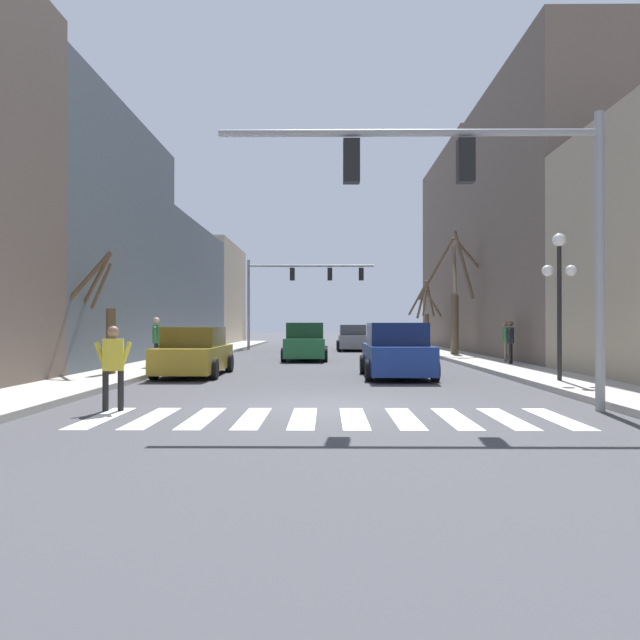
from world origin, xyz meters
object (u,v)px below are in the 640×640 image
traffic_signal_near (483,191)px  car_parked_right_near (194,353)px  car_parked_right_mid (352,339)px  pedestrian_crossing_street (113,361)px  car_parked_right_far (397,352)px  traffic_signal_far (297,282)px  street_tree_left_far (456,299)px  street_lamp_right_corner (559,276)px  car_driving_toward_lane (305,343)px  pedestrian_on_left_sidewalk (506,338)px  street_tree_right_far (426,315)px  street_tree_right_near (102,319)px  pedestrian_waiting_at_curb (156,337)px  pedestrian_near_right_corner (511,338)px  car_parked_left_far (300,336)px

traffic_signal_near → car_parked_right_near: 11.56m
car_parked_right_mid → pedestrian_crossing_street: size_ratio=2.80×
traffic_signal_near → car_parked_right_far: (-0.81, 7.58, -3.44)m
traffic_signal_far → street_tree_left_far: 13.01m
traffic_signal_far → street_tree_left_far: size_ratio=1.33×
traffic_signal_near → street_tree_left_far: (3.61, 19.82, -1.28)m
street_lamp_right_corner → car_parked_right_mid: size_ratio=0.87×
car_driving_toward_lane → pedestrian_on_left_sidewalk: (8.25, -3.56, 0.33)m
street_lamp_right_corner → pedestrian_on_left_sidewalk: street_lamp_right_corner is taller
traffic_signal_far → car_parked_right_mid: (3.64, -1.76, -3.73)m
car_parked_right_near → street_tree_right_far: bearing=-28.5°
car_parked_right_near → street_tree_right_far: street_tree_right_far is taller
traffic_signal_far → car_driving_toward_lane: size_ratio=2.02×
car_parked_right_far → traffic_signal_far: bearing=10.8°
pedestrian_crossing_street → street_tree_left_far: 22.69m
car_parked_right_far → street_lamp_right_corner: bearing=-122.5°
street_tree_right_far → pedestrian_crossing_street: bearing=-110.6°
street_tree_right_near → traffic_signal_far: bearing=77.5°
pedestrian_crossing_street → street_tree_right_near: size_ratio=0.43×
street_tree_left_far → street_tree_right_far: (-0.24, 8.07, -0.70)m
pedestrian_waiting_at_curb → car_driving_toward_lane: bearing=-47.0°
car_driving_toward_lane → street_tree_right_near: street_tree_right_near is taller
pedestrian_on_left_sidewalk → street_tree_right_near: bearing=130.9°
car_parked_right_mid → street_tree_right_near: (-8.59, -20.58, 1.08)m
pedestrian_crossing_street → pedestrian_near_right_corner: 16.65m
pedestrian_crossing_street → car_parked_right_mid: bearing=-114.1°
traffic_signal_near → pedestrian_crossing_street: 7.85m
car_parked_right_mid → pedestrian_crossing_street: 28.36m
pedestrian_crossing_street → pedestrian_near_right_corner: pedestrian_near_right_corner is taller
car_parked_right_near → street_tree_left_far: (10.93, 11.59, 2.21)m
car_parked_right_mid → car_parked_left_far: 7.43m
car_parked_right_mid → traffic_signal_far: bearing=64.2°
street_lamp_right_corner → car_parked_left_far: bearing=105.8°
street_lamp_right_corner → pedestrian_near_right_corner: bearing=83.6°
street_tree_right_near → pedestrian_crossing_street: bearing=-68.6°
street_lamp_right_corner → street_tree_right_far: bearing=89.9°
traffic_signal_far → street_tree_right_near: size_ratio=2.22×
pedestrian_on_left_sidewalk → pedestrian_crossing_street: 17.56m
traffic_signal_far → pedestrian_waiting_at_curb: (-4.19, -19.00, -3.30)m
street_tree_right_far → car_parked_left_far: bearing=142.9°
pedestrian_near_right_corner → pedestrian_crossing_street: bearing=-19.0°
car_driving_toward_lane → car_parked_right_far: (3.19, -9.28, -0.01)m
car_parked_left_far → pedestrian_near_right_corner: pedestrian_near_right_corner is taller
street_lamp_right_corner → traffic_signal_near: bearing=-123.8°
street_lamp_right_corner → car_parked_right_far: street_lamp_right_corner is taller
pedestrian_waiting_at_curb → pedestrian_near_right_corner: (13.32, 1.74, -0.07)m
car_parked_right_near → pedestrian_waiting_at_curb: pedestrian_waiting_at_curb is taller
car_parked_right_mid → pedestrian_on_left_sidewalk: (5.61, -14.39, 0.37)m
pedestrian_crossing_street → car_parked_left_far: bearing=-105.9°
pedestrian_waiting_at_curb → street_tree_left_far: (12.79, 9.36, 1.76)m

